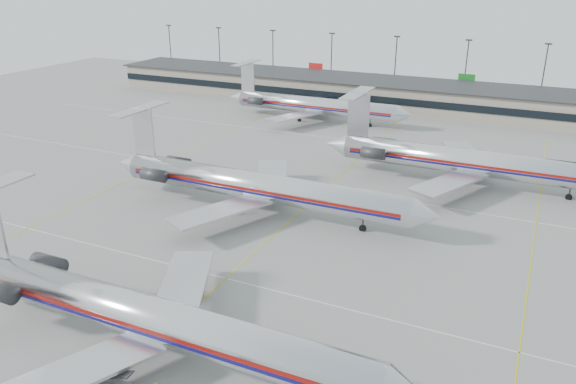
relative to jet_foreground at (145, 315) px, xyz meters
The scene contains 9 objects.
ground 5.08m from the jet_foreground, 92.41° to the left, with size 260.00×260.00×0.00m, color gray.
apron_markings 14.03m from the jet_foreground, 90.63° to the left, with size 160.00×0.15×0.02m, color silver.
terminal 101.53m from the jet_foreground, 90.08° to the left, with size 162.00×17.00×6.25m.
light_mast_row 115.66m from the jet_foreground, 90.07° to the left, with size 163.60×0.40×15.28m.
jet_foreground is the anchor object (origin of this frame).
jet_second_row 31.91m from the jet_foreground, 101.02° to the left, with size 49.13×28.93×12.86m.
jet_third_row 57.36m from the jet_foreground, 70.95° to the left, with size 47.98×29.51×13.12m.
jet_back_row 83.06m from the jet_foreground, 102.80° to the left, with size 43.32×26.65×11.84m.
belt_loader 6.27m from the jet_foreground, 86.91° to the right, with size 4.57×1.56×2.40m.
Camera 1 is at (28.71, -35.47, 31.49)m, focal length 35.00 mm.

